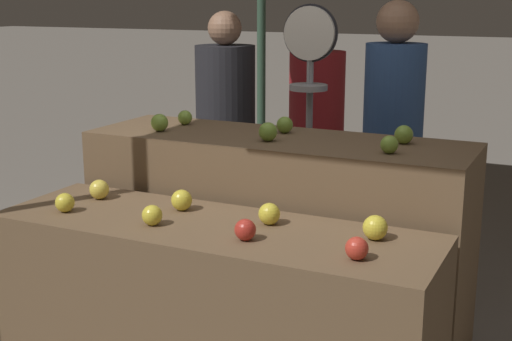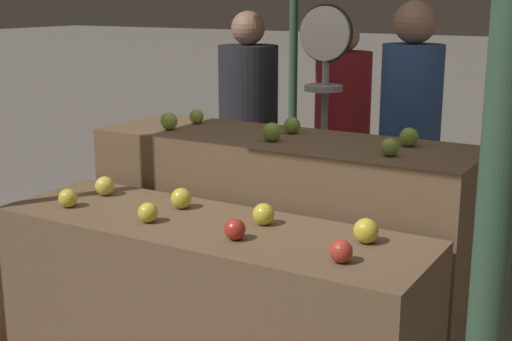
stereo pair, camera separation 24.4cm
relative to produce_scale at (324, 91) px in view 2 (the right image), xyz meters
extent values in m
cylinder|color=#33513D|center=(1.31, -2.06, 0.15)|extent=(0.07, 0.07, 2.72)
cylinder|color=#33513D|center=(-1.12, 1.79, 0.15)|extent=(0.07, 0.07, 2.72)
cube|color=brown|center=(0.10, -1.24, -0.79)|extent=(1.73, 0.55, 0.85)
cube|color=brown|center=(0.10, -0.64, -0.67)|extent=(1.73, 0.55, 1.08)
sphere|color=gold|center=(-0.51, -1.35, -0.32)|extent=(0.08, 0.08, 0.08)
sphere|color=gold|center=(-0.10, -1.34, -0.32)|extent=(0.08, 0.08, 0.08)
sphere|color=#B72D23|center=(0.29, -1.34, -0.32)|extent=(0.08, 0.08, 0.08)
sphere|color=red|center=(0.70, -1.35, -0.32)|extent=(0.08, 0.08, 0.08)
sphere|color=yellow|center=(-0.51, -1.13, -0.32)|extent=(0.08, 0.08, 0.08)
sphere|color=gold|center=(-0.10, -1.12, -0.32)|extent=(0.09, 0.09, 0.09)
sphere|color=gold|center=(0.29, -1.14, -0.32)|extent=(0.08, 0.08, 0.08)
sphere|color=gold|center=(0.70, -1.13, -0.32)|extent=(0.09, 0.09, 0.09)
sphere|color=#84AD3D|center=(-0.45, -0.74, -0.09)|extent=(0.08, 0.08, 0.08)
sphere|color=#7AA338|center=(0.10, -0.73, -0.09)|extent=(0.08, 0.08, 0.08)
sphere|color=#84AD3D|center=(0.64, -0.75, -0.10)|extent=(0.07, 0.07, 0.07)
sphere|color=#84AD3D|center=(-0.43, -0.54, -0.10)|extent=(0.07, 0.07, 0.07)
sphere|color=#7AA338|center=(0.09, -0.53, -0.09)|extent=(0.08, 0.08, 0.08)
sphere|color=#84AD3D|center=(0.64, -0.54, -0.09)|extent=(0.08, 0.08, 0.08)
cylinder|color=#99999E|center=(0.00, 0.01, -0.45)|extent=(0.04, 0.04, 1.53)
cylinder|color=black|center=(0.00, 0.01, 0.29)|extent=(0.30, 0.01, 0.30)
cylinder|color=silver|center=(0.00, -0.01, 0.29)|extent=(0.28, 0.02, 0.28)
cylinder|color=#99999E|center=(0.00, -0.01, 0.09)|extent=(0.01, 0.01, 0.14)
cylinder|color=#99999E|center=(0.00, -0.01, 0.02)|extent=(0.20, 0.20, 0.03)
cube|color=#2D2D38|center=(0.41, 0.19, -0.82)|extent=(0.28, 0.24, 0.78)
cylinder|color=#2D4C84|center=(0.41, 0.19, -0.10)|extent=(0.43, 0.43, 0.68)
sphere|color=#936B51|center=(0.41, 0.19, 0.35)|extent=(0.22, 0.22, 0.22)
cube|color=#2D2D38|center=(-0.35, 1.05, -0.86)|extent=(0.29, 0.18, 0.71)
cylinder|color=maroon|center=(-0.35, 1.05, -0.19)|extent=(0.39, 0.39, 0.62)
sphere|color=tan|center=(-0.35, 1.05, 0.22)|extent=(0.20, 0.20, 0.20)
cube|color=#2D2D38|center=(-0.75, 0.48, -0.84)|extent=(0.33, 0.28, 0.75)
cylinder|color=#232328|center=(-0.75, 0.48, -0.14)|extent=(0.51, 0.51, 0.65)
sphere|color=#936B51|center=(-0.75, 0.48, 0.29)|extent=(0.21, 0.21, 0.21)
camera|label=1|loc=(1.36, -3.48, 0.48)|focal=50.00mm
camera|label=2|loc=(1.57, -3.37, 0.48)|focal=50.00mm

